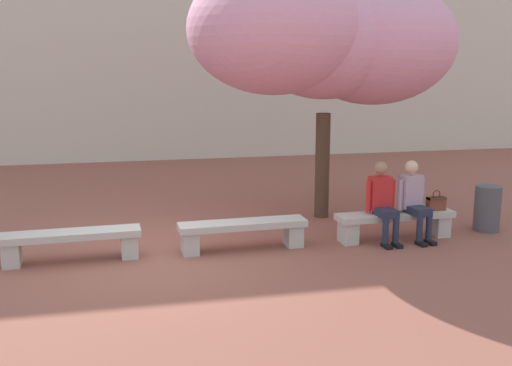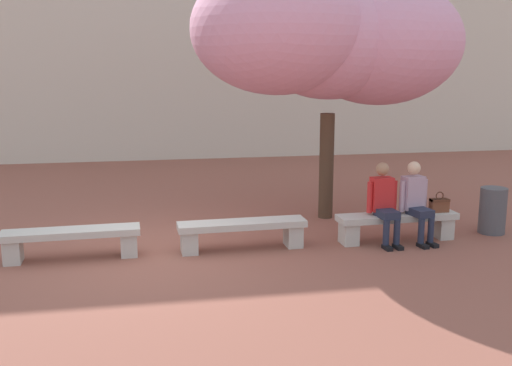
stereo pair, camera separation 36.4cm
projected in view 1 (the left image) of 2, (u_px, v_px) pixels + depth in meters
name	position (u px, v px, depth m)	size (l,w,h in m)	color
ground_plane	(160.00, 255.00, 8.99)	(100.00, 100.00, 0.00)	#8E5142
building_facade	(132.00, 9.00, 18.67)	(28.00, 4.00, 8.96)	beige
stone_bench_near_west	(71.00, 241.00, 8.65)	(1.99, 0.48, 0.45)	#BCB7AD
stone_bench_center	(243.00, 230.00, 9.20)	(1.99, 0.48, 0.45)	#BCB7AD
stone_bench_near_east	(395.00, 221.00, 9.75)	(1.99, 0.48, 0.45)	#BCB7AD
person_seated_left	(382.00, 199.00, 9.56)	(0.51, 0.70, 1.29)	black
person_seated_right	(414.00, 197.00, 9.68)	(0.50, 0.72, 1.29)	black
handbag	(436.00, 203.00, 9.85)	(0.30, 0.15, 0.34)	brown
cherry_tree_main	(324.00, 38.00, 10.59)	(4.96, 3.46, 4.52)	#473323
trash_bin	(487.00, 208.00, 10.25)	(0.44, 0.44, 0.78)	#4C4C51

